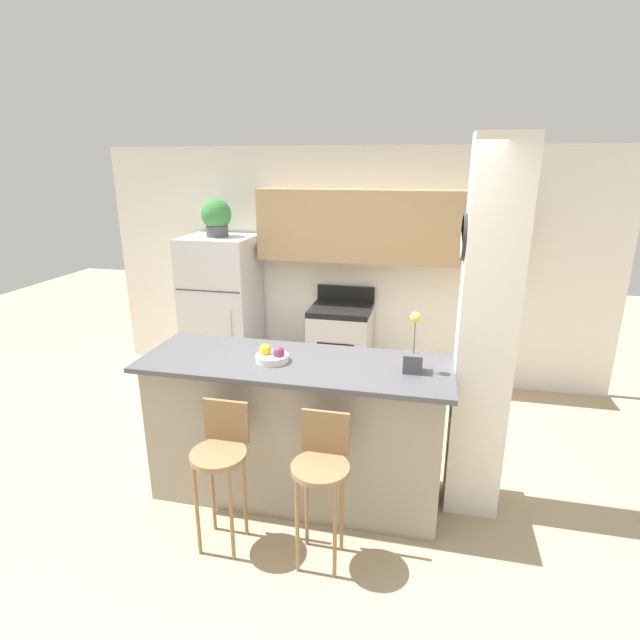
# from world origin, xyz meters

# --- Properties ---
(ground_plane) EXTENTS (14.00, 14.00, 0.00)m
(ground_plane) POSITION_xyz_m (0.00, 0.00, 0.00)
(ground_plane) COLOR tan
(wall_back) EXTENTS (5.60, 0.38, 2.55)m
(wall_back) POSITION_xyz_m (0.14, 2.22, 1.47)
(wall_back) COLOR white
(wall_back) RESTS_ON ground_plane
(pillar_right) EXTENTS (0.38, 0.32, 2.55)m
(pillar_right) POSITION_xyz_m (1.26, 0.17, 1.28)
(pillar_right) COLOR white
(pillar_right) RESTS_ON ground_plane
(counter_bar) EXTENTS (2.16, 0.75, 1.07)m
(counter_bar) POSITION_xyz_m (0.00, 0.00, 0.54)
(counter_bar) COLOR gray
(counter_bar) RESTS_ON ground_plane
(refrigerator) EXTENTS (0.75, 0.70, 1.62)m
(refrigerator) POSITION_xyz_m (-1.38, 1.90, 0.81)
(refrigerator) COLOR silver
(refrigerator) RESTS_ON ground_plane
(stove_range) EXTENTS (0.64, 0.62, 1.07)m
(stove_range) POSITION_xyz_m (-0.03, 1.95, 0.46)
(stove_range) COLOR silver
(stove_range) RESTS_ON ground_plane
(bar_stool_left) EXTENTS (0.35, 0.35, 0.96)m
(bar_stool_left) POSITION_xyz_m (-0.32, -0.58, 0.64)
(bar_stool_left) COLOR olive
(bar_stool_left) RESTS_ON ground_plane
(bar_stool_right) EXTENTS (0.35, 0.35, 0.96)m
(bar_stool_right) POSITION_xyz_m (0.32, -0.58, 0.64)
(bar_stool_right) COLOR olive
(bar_stool_right) RESTS_ON ground_plane
(potted_plant_on_fridge) EXTENTS (0.32, 0.32, 0.40)m
(potted_plant_on_fridge) POSITION_xyz_m (-1.38, 1.90, 1.83)
(potted_plant_on_fridge) COLOR #4C4C51
(potted_plant_on_fridge) RESTS_ON refrigerator
(orchid_vase) EXTENTS (0.12, 0.12, 0.41)m
(orchid_vase) POSITION_xyz_m (0.80, 0.00, 1.18)
(orchid_vase) COLOR #4C4C51
(orchid_vase) RESTS_ON counter_bar
(fruit_bowl) EXTENTS (0.23, 0.23, 0.12)m
(fruit_bowl) POSITION_xyz_m (-0.15, -0.04, 1.11)
(fruit_bowl) COLOR silver
(fruit_bowl) RESTS_ON counter_bar
(trash_bin) EXTENTS (0.28, 0.28, 0.38)m
(trash_bin) POSITION_xyz_m (-0.78, 1.67, 0.19)
(trash_bin) COLOR black
(trash_bin) RESTS_ON ground_plane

